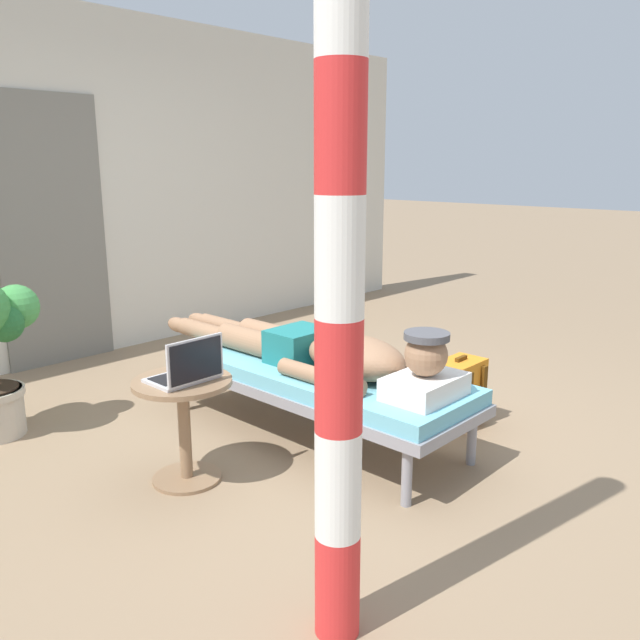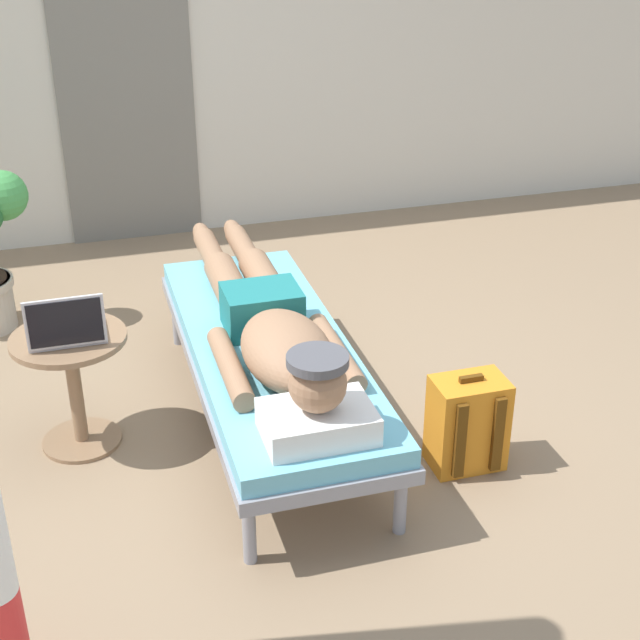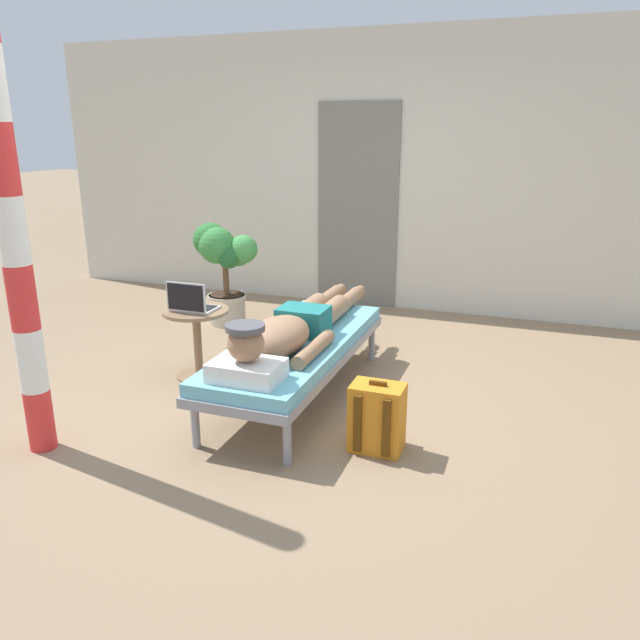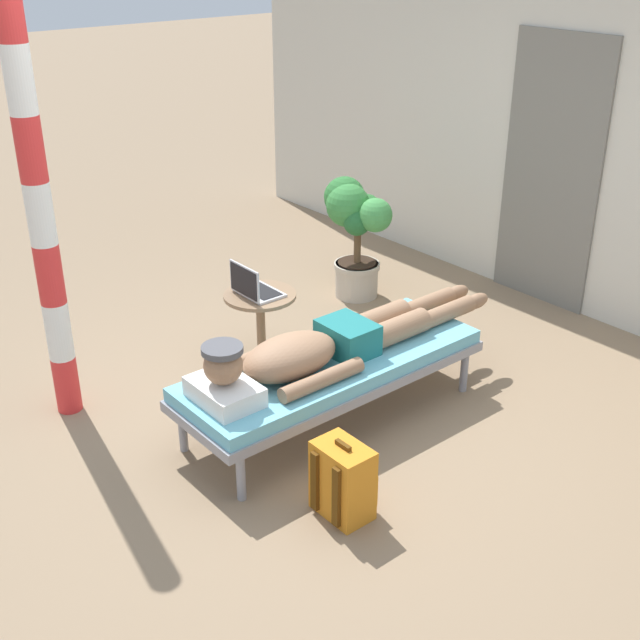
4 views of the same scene
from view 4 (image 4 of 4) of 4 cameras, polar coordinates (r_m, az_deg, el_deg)
The scene contains 10 objects.
ground_plane at distance 4.99m, azimuth 0.07°, elevation -7.10°, with size 40.00×40.00×0.00m, color #8C7256.
house_wall_back at distance 6.33m, azimuth 19.06°, elevation 12.07°, with size 7.60×0.20×2.70m, color beige.
house_door_panel at distance 6.49m, azimuth 15.76°, elevation 9.79°, with size 0.84×0.03×2.04m, color slate.
lounge_chair at distance 4.85m, azimuth 0.84°, elevation -3.40°, with size 0.68×1.93×0.42m.
person_reclining at distance 4.72m, azimuth 0.11°, elevation -1.87°, with size 0.53×2.17×0.33m.
side_table at distance 5.47m, azimuth -4.15°, elevation 0.24°, with size 0.48×0.48×0.52m.
laptop at distance 5.35m, azimuth -4.67°, elevation 2.27°, with size 0.31×0.24×0.23m.
backpack at distance 4.19m, azimuth 1.62°, elevation -11.10°, with size 0.30×0.26×0.42m.
potted_plant at distance 6.42m, azimuth 2.56°, elevation 6.66°, with size 0.61×0.51×0.96m.
porch_post at distance 4.83m, azimuth -18.87°, elevation 7.00°, with size 0.15×0.15×2.53m.
Camera 4 is at (3.21, -2.68, 2.72)m, focal length 46.06 mm.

